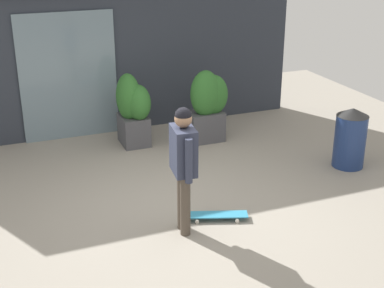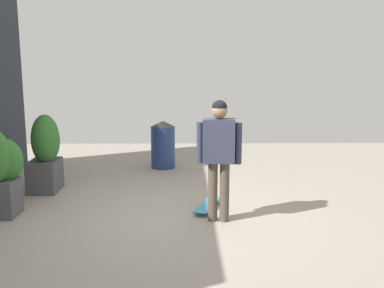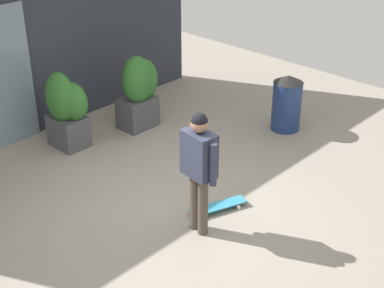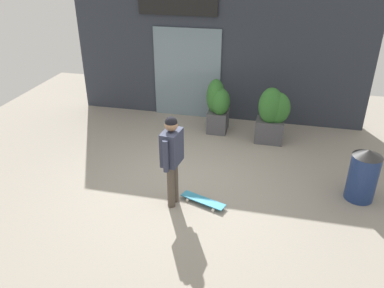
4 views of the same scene
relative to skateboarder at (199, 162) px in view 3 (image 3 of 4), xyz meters
name	(u,v)px [view 3 (image 3 of 4)]	position (x,y,z in m)	size (l,w,h in m)	color
ground_plane	(171,211)	(0.05, 0.56, -1.01)	(12.00, 12.00, 0.00)	gray
building_facade	(12,30)	(0.02, 4.03, 0.79)	(7.29, 0.31, 3.65)	#2D333D
skateboarder	(199,162)	(0.00, 0.00, 0.00)	(0.31, 0.60, 1.66)	#4C4238
skateboard	(218,206)	(0.51, 0.12, -0.95)	(0.84, 0.46, 0.08)	teal
planter_box_left	(66,109)	(0.24, 3.10, -0.34)	(0.56, 0.69, 1.29)	#47474C
planter_box_right	(139,90)	(1.53, 2.80, -0.32)	(0.72, 0.51, 1.31)	#47474C
trash_bin	(287,102)	(3.20, 0.91, -0.52)	(0.51, 0.51, 0.98)	navy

